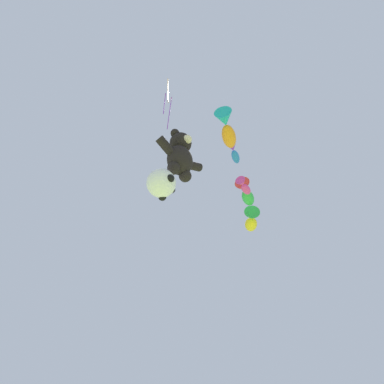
{
  "coord_description": "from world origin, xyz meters",
  "views": [
    {
      "loc": [
        -4.95,
        0.23,
        1.29
      ],
      "look_at": [
        1.15,
        6.23,
        8.33
      ],
      "focal_mm": 28.0,
      "sensor_mm": 36.0,
      "label": 1
    }
  ],
  "objects": [
    {
      "name": "fish_kite_goldfin",
      "position": [
        10.8,
        9.73,
        13.4
      ],
      "size": [
        2.45,
        2.23,
        1.09
      ],
      "color": "yellow"
    },
    {
      "name": "fish_kite_magenta",
      "position": [
        6.68,
        7.39,
        12.7
      ],
      "size": [
        1.5,
        0.9,
        0.59
      ],
      "color": "#E53F9E"
    },
    {
      "name": "fish_kite_cobalt",
      "position": [
        4.69,
        6.49,
        13.4
      ],
      "size": [
        1.6,
        1.07,
        0.51
      ],
      "color": "blue"
    },
    {
      "name": "soccer_ball_kite",
      "position": [
        -0.17,
        6.4,
        8.04
      ],
      "size": [
        1.12,
        1.11,
        1.03
      ],
      "color": "white"
    },
    {
      "name": "teddy_bear_kite",
      "position": [
        0.49,
        6.22,
        9.82
      ],
      "size": [
        2.33,
        1.03,
        2.37
      ],
      "color": "black"
    },
    {
      "name": "diamond_kite",
      "position": [
        -0.37,
        6.23,
        13.05
      ],
      "size": [
        0.85,
        0.91,
        3.1
      ],
      "color": "orange"
    },
    {
      "name": "fish_kite_tangerine",
      "position": [
        2.86,
        5.53,
        12.98
      ],
      "size": [
        2.36,
        1.76,
        0.85
      ],
      "color": "orange"
    },
    {
      "name": "fish_kite_emerald",
      "position": [
        8.32,
        8.33,
        13.71
      ],
      "size": [
        2.57,
        1.75,
        0.95
      ],
      "color": "green"
    }
  ]
}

